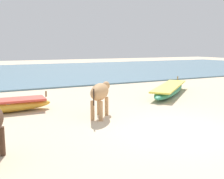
% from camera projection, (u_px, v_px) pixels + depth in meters
% --- Properties ---
extents(ground, '(80.00, 80.00, 0.00)m').
position_uv_depth(ground, '(175.00, 131.00, 6.93)').
color(ground, beige).
extents(sea_water, '(60.00, 20.00, 0.08)m').
position_uv_depth(sea_water, '(33.00, 72.00, 23.23)').
color(sea_water, slate).
rests_on(sea_water, ground).
extents(fishing_boat_0, '(3.36, 0.97, 0.62)m').
position_uv_depth(fishing_boat_0, '(0.00, 106.00, 8.87)').
color(fishing_boat_0, gold).
rests_on(fishing_boat_0, ground).
extents(fishing_boat_3, '(4.23, 3.76, 0.61)m').
position_uv_depth(fishing_boat_3, '(170.00, 89.00, 12.34)').
color(fishing_boat_3, '#338C66').
rests_on(fishing_boat_3, ground).
extents(cow_adult_tan, '(1.27, 1.42, 1.06)m').
position_uv_depth(cow_adult_tan, '(100.00, 93.00, 8.23)').
color(cow_adult_tan, tan).
rests_on(cow_adult_tan, ground).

